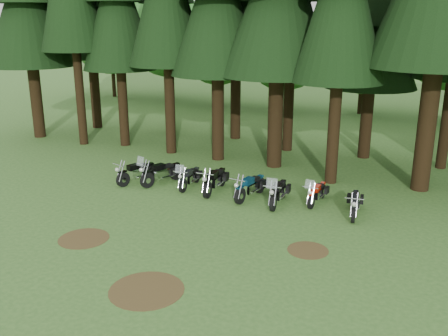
% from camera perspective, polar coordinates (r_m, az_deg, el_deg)
% --- Properties ---
extents(ground, '(120.00, 120.00, 0.00)m').
position_cam_1_polar(ground, '(18.49, -4.50, -7.35)').
color(ground, '#396928').
rests_on(ground, ground).
extents(pine_back_4, '(4.94, 4.94, 13.78)m').
position_cam_1_polar(pine_back_4, '(28.20, 17.00, 17.57)').
color(pine_back_4, black).
rests_on(pine_back_4, ground).
extents(decid_0, '(8.00, 7.78, 10.00)m').
position_cam_1_polar(decid_0, '(50.25, -12.66, 14.58)').
color(decid_0, black).
rests_on(decid_0, ground).
extents(decid_1, '(7.91, 7.69, 9.88)m').
position_cam_1_polar(decid_1, '(47.22, -6.18, 14.68)').
color(decid_1, black).
rests_on(decid_1, ground).
extents(decid_2, '(6.72, 6.53, 8.40)m').
position_cam_1_polar(decid_2, '(43.75, -0.42, 13.45)').
color(decid_2, black).
rests_on(decid_2, ground).
extents(decid_3, '(6.12, 5.95, 7.65)m').
position_cam_1_polar(decid_3, '(41.96, 7.03, 12.58)').
color(decid_3, black).
rests_on(decid_3, ground).
extents(decid_4, '(5.93, 5.76, 7.41)m').
position_cam_1_polar(decid_4, '(41.61, 15.98, 11.84)').
color(decid_4, black).
rests_on(decid_4, ground).
extents(dirt_patch_0, '(1.80, 1.80, 0.01)m').
position_cam_1_polar(dirt_patch_0, '(18.63, -15.73, -7.75)').
color(dirt_patch_0, '#4C3D1E').
rests_on(dirt_patch_0, ground).
extents(dirt_patch_1, '(1.40, 1.40, 0.01)m').
position_cam_1_polar(dirt_patch_1, '(17.34, 9.57, -9.25)').
color(dirt_patch_1, '#4C3D1E').
rests_on(dirt_patch_1, ground).
extents(dirt_patch_2, '(2.20, 2.20, 0.01)m').
position_cam_1_polar(dirt_patch_2, '(15.01, -8.84, -13.62)').
color(dirt_patch_2, '#4C3D1E').
rests_on(dirt_patch_2, ground).
extents(motorcycle_0, '(0.84, 2.26, 0.95)m').
position_cam_1_polar(motorcycle_0, '(24.01, -9.90, -0.56)').
color(motorcycle_0, black).
rests_on(motorcycle_0, ground).
extents(motorcycle_1, '(1.14, 2.42, 1.56)m').
position_cam_1_polar(motorcycle_1, '(23.66, -7.14, -0.59)').
color(motorcycle_1, black).
rests_on(motorcycle_1, ground).
extents(motorcycle_2, '(0.48, 2.19, 1.37)m').
position_cam_1_polar(motorcycle_2, '(23.05, -3.96, -1.14)').
color(motorcycle_2, black).
rests_on(motorcycle_2, ground).
extents(motorcycle_3, '(0.42, 2.47, 1.01)m').
position_cam_1_polar(motorcycle_3, '(22.41, -1.06, -1.49)').
color(motorcycle_3, black).
rests_on(motorcycle_3, ground).
extents(motorcycle_4, '(0.50, 2.37, 0.97)m').
position_cam_1_polar(motorcycle_4, '(21.65, 3.02, -2.23)').
color(motorcycle_4, black).
rests_on(motorcycle_4, ground).
extents(motorcycle_5, '(0.53, 2.38, 1.49)m').
position_cam_1_polar(motorcycle_5, '(21.04, 6.21, -2.87)').
color(motorcycle_5, black).
rests_on(motorcycle_5, ground).
extents(motorcycle_6, '(0.43, 2.10, 1.32)m').
position_cam_1_polar(motorcycle_6, '(21.41, 10.57, -2.87)').
color(motorcycle_6, black).
rests_on(motorcycle_6, ground).
extents(motorcycle_7, '(0.47, 2.20, 0.90)m').
position_cam_1_polar(motorcycle_7, '(20.47, 14.69, -4.04)').
color(motorcycle_7, black).
rests_on(motorcycle_7, ground).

